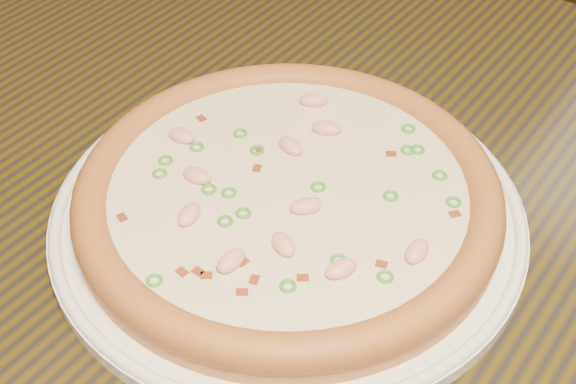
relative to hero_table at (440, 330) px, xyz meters
The scene contains 3 objects.
hero_table is the anchor object (origin of this frame).
plate 0.17m from the hero_table, 157.38° to the right, with size 0.36×0.36×0.02m.
pizza 0.18m from the hero_table, 157.34° to the right, with size 0.32×0.32×0.03m.
Camera 1 is at (-0.18, -1.22, 1.19)m, focal length 50.00 mm.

